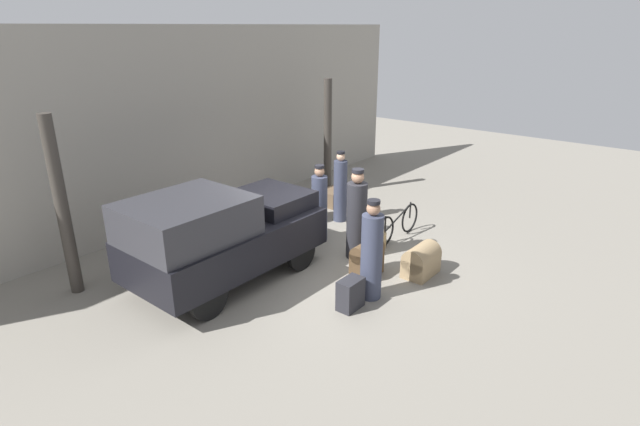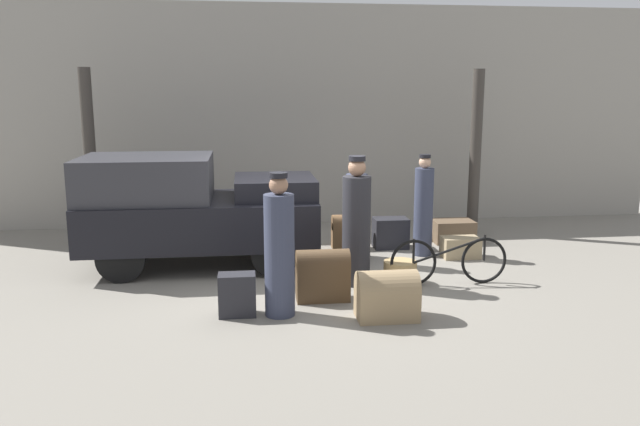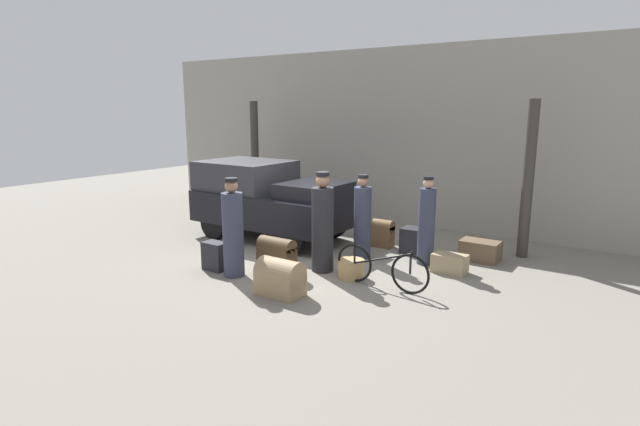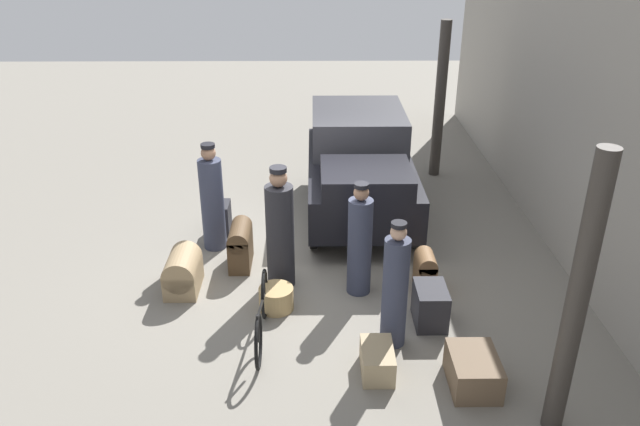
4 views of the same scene
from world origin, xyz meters
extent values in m
plane|color=gray|center=(0.00, 0.00, 0.00)|extent=(30.00, 30.00, 0.00)
cube|color=gray|center=(0.00, 4.08, 2.25)|extent=(16.00, 0.15, 4.50)
cylinder|color=#38332D|center=(-3.67, 2.66, 1.59)|extent=(0.22, 0.22, 3.17)
cylinder|color=#38332D|center=(3.54, 2.66, 1.59)|extent=(0.22, 0.22, 3.17)
cylinder|color=black|center=(-0.50, 1.76, 0.35)|extent=(0.71, 0.12, 0.71)
cylinder|color=black|center=(-0.50, 0.10, 0.35)|extent=(0.71, 0.12, 0.71)
cylinder|color=black|center=(-2.74, 1.76, 0.35)|extent=(0.71, 0.12, 0.71)
cylinder|color=black|center=(-2.74, 0.10, 0.35)|extent=(0.71, 0.12, 0.71)
cube|color=black|center=(-1.62, 0.93, 0.73)|extent=(3.62, 1.82, 0.72)
cube|color=#2D2D33|center=(-2.44, 0.93, 1.43)|extent=(1.99, 1.67, 0.68)
cube|color=black|center=(-0.44, 0.93, 1.25)|extent=(1.27, 1.42, 0.32)
torus|color=black|center=(2.51, -0.57, 0.34)|extent=(0.68, 0.04, 0.68)
torus|color=black|center=(1.45, -0.57, 0.34)|extent=(0.68, 0.04, 0.68)
cylinder|color=black|center=(1.98, -0.57, 0.51)|extent=(1.06, 0.04, 0.37)
cylinder|color=black|center=(1.45, -0.57, 0.52)|extent=(0.04, 0.04, 0.35)
cylinder|color=black|center=(2.51, -0.57, 0.53)|extent=(0.04, 0.04, 0.38)
cylinder|color=tan|center=(1.30, -0.42, 0.17)|extent=(0.48, 0.48, 0.33)
cylinder|color=#33384C|center=(2.08, 1.11, 0.75)|extent=(0.32, 0.32, 1.49)
sphere|color=tan|center=(2.08, 1.11, 1.59)|extent=(0.20, 0.20, 0.20)
cylinder|color=black|center=(2.08, 1.11, 1.70)|extent=(0.19, 0.19, 0.06)
cylinder|color=#232328|center=(0.65, -0.38, 0.79)|extent=(0.41, 0.41, 1.58)
sphere|color=#936B51|center=(0.65, -0.38, 1.70)|extent=(0.25, 0.25, 0.25)
cylinder|color=black|center=(0.65, -0.38, 1.83)|extent=(0.24, 0.24, 0.07)
cylinder|color=#33384C|center=(-0.52, -1.52, 0.77)|extent=(0.37, 0.37, 1.53)
sphere|color=#936B51|center=(-0.52, -1.52, 1.65)|extent=(0.23, 0.23, 0.23)
cylinder|color=black|center=(-0.52, -1.52, 1.77)|extent=(0.22, 0.22, 0.06)
cylinder|color=#33384C|center=(0.86, 0.75, 0.73)|extent=(0.35, 0.35, 1.46)
sphere|color=#936B51|center=(0.86, 0.75, 1.57)|extent=(0.22, 0.22, 0.22)
cylinder|color=black|center=(0.86, 0.75, 1.68)|extent=(0.20, 0.20, 0.06)
cube|color=#4C3823|center=(0.09, -1.04, 0.27)|extent=(0.71, 0.33, 0.54)
cylinder|color=#4C3823|center=(0.09, -1.04, 0.54)|extent=(0.71, 0.33, 0.33)
cube|color=#937A56|center=(0.78, -1.81, 0.19)|extent=(0.75, 0.47, 0.38)
cylinder|color=#937A56|center=(0.78, -1.81, 0.38)|extent=(0.75, 0.47, 0.47)
cube|color=brown|center=(0.83, 1.72, 0.24)|extent=(0.46, 0.28, 0.47)
cylinder|color=brown|center=(0.83, 1.72, 0.47)|extent=(0.46, 0.28, 0.28)
cube|color=brown|center=(2.90, 1.95, 0.20)|extent=(0.74, 0.55, 0.41)
cube|color=#232328|center=(-1.05, -1.48, 0.27)|extent=(0.46, 0.28, 0.54)
cube|color=#232328|center=(1.65, 1.66, 0.27)|extent=(0.60, 0.41, 0.54)
cube|color=#9E8966|center=(2.67, 0.86, 0.17)|extent=(0.62, 0.38, 0.35)
camera|label=1|loc=(-7.03, -5.72, 4.47)|focal=28.00mm
camera|label=2|loc=(-0.92, -8.96, 2.75)|focal=35.00mm
camera|label=3|loc=(5.66, -7.81, 3.01)|focal=28.00mm
camera|label=4|loc=(8.60, 0.11, 4.99)|focal=35.00mm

